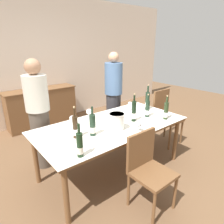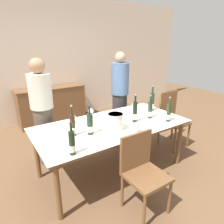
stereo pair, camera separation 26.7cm
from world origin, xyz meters
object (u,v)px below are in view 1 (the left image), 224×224
Objects in this scene: wine_bottle_4 at (75,127)px; wine_bottle_6 at (147,109)px; person_host at (39,116)px; person_guest_left at (113,97)px; wine_glass_0 at (89,112)px; wine_bottle_5 at (166,111)px; ice_bucket at (117,121)px; wine_bottle_2 at (147,101)px; wine_glass_2 at (139,124)px; wine_bottle_3 at (134,112)px; wine_bottle_1 at (93,126)px; wine_glass_1 at (72,119)px; sideboard_cabinet at (42,107)px; chair_right_end at (165,113)px; dining_table at (112,128)px; wine_glass_3 at (130,104)px; wine_bottle_0 at (80,145)px; chair_near_front at (147,166)px.

wine_bottle_4 is 1.09× the size of wine_bottle_6.
person_guest_left reaches higher than person_host.
person_host reaches higher than wine_glass_0.
wine_bottle_5 reaches higher than wine_glass_0.
wine_bottle_2 reaches higher than ice_bucket.
wine_glass_2 is (-0.49, -0.28, -0.03)m from wine_bottle_6.
wine_bottle_3 is 1.12× the size of wine_bottle_5.
wine_glass_2 is at bearing -125.34° from wine_bottle_3.
wine_bottle_1 reaches higher than wine_glass_2.
person_host reaches higher than wine_glass_1.
sideboard_cabinet is at bearing 89.65° from wine_glass_0.
wine_bottle_4 reaches higher than wine_glass_1.
wine_bottle_3 is at bearing -157.64° from wine_bottle_2.
ice_bucket is 1.45m from chair_right_end.
wine_bottle_6 is (0.29, -0.01, -0.02)m from wine_bottle_3.
wine_bottle_5 is 1.21m from person_guest_left.
dining_table is at bearing 106.45° from wine_glass_2.
wine_bottle_1 is 0.58m from wine_glass_2.
wine_bottle_4 is at bearing -138.63° from wine_glass_0.
wine_glass_2 is at bearing -126.95° from wine_glass_3.
person_host reaches higher than chair_right_end.
wine_bottle_5 is at bearing -61.57° from wine_bottle_6.
chair_right_end is at bearing -52.39° from person_guest_left.
wine_bottle_4 is (0.17, 0.39, 0.01)m from wine_bottle_0.
wine_bottle_6 is 0.88m from wine_glass_0.
wine_glass_3 is at bearing -2.91° from wine_glass_1.
person_guest_left is (1.51, 1.29, -0.04)m from wine_bottle_0.
wine_glass_1 is (-1.30, 0.21, -0.05)m from wine_bottle_2.
wine_bottle_1 is 1.28m from wine_bottle_2.
wine_bottle_1 is (-0.34, 0.05, 0.01)m from ice_bucket.
ice_bucket is 1.48× the size of wine_glass_3.
wine_bottle_4 reaches higher than dining_table.
person_host is (-0.72, 0.79, 0.13)m from dining_table.
wine_glass_0 is at bearing 6.97° from wine_glass_1.
wine_bottle_3 is at bearing 149.47° from wine_bottle_5.
wine_bottle_1 is at bearing 170.88° from ice_bucket.
wine_bottle_1 reaches higher than wine_glass_0.
ice_bucket reaches higher than dining_table.
chair_right_end reaches higher than dining_table.
ice_bucket is 1.35× the size of wine_glass_0.
wine_glass_3 is at bearing 54.95° from chair_near_front.
ice_bucket is 0.38m from wine_bottle_3.
wine_bottle_0 is at bearing -150.73° from dining_table.
person_host is (-1.45, 1.14, -0.05)m from wine_bottle_5.
wine_glass_0 is (-0.87, 0.71, -0.01)m from wine_bottle_5.
sideboard_cabinet is 2.54m from ice_bucket.
wine_glass_0 is at bearing 91.55° from chair_near_front.
wine_bottle_5 is at bearing -30.53° from wine_bottle_3.
chair_near_front is at bearing -89.66° from sideboard_cabinet.
wine_bottle_3 is at bearing 16.61° from wine_bottle_0.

